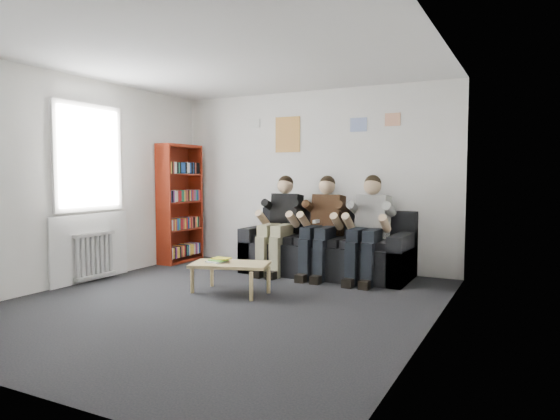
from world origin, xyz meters
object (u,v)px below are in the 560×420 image
person_left (280,224)px  bookshelf (180,203)px  person_middle (322,227)px  person_right (368,229)px  sofa (327,251)px  coffee_table (230,267)px

person_left → bookshelf: bearing=176.4°
person_middle → person_right: (0.66, -0.00, 0.00)m
sofa → person_right: person_right is taller
coffee_table → person_middle: (0.61, 1.40, 0.38)m
sofa → bookshelf: size_ratio=1.24×
coffee_table → person_middle: size_ratio=0.65×
sofa → person_middle: (0.00, -0.21, 0.38)m
sofa → bookshelf: bearing=-177.4°
bookshelf → person_left: bearing=-3.2°
bookshelf → coffee_table: bookshelf is taller
bookshelf → coffee_table: 2.51m
sofa → person_left: size_ratio=1.67×
person_middle → person_right: 0.66m
person_left → coffee_table: bearing=-88.7°
coffee_table → person_left: (-0.05, 1.40, 0.38)m
person_left → person_right: (1.32, -0.00, 0.00)m
person_middle → bookshelf: bearing=-179.6°
coffee_table → person_right: 1.93m
bookshelf → person_left: size_ratio=1.35×
sofa → coffee_table: 1.72m
sofa → person_left: (-0.66, -0.21, 0.38)m
sofa → person_middle: 0.43m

